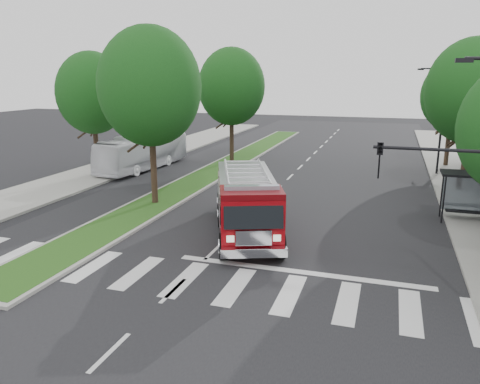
# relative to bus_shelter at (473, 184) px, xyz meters

# --- Properties ---
(ground) EXTENTS (140.00, 140.00, 0.00)m
(ground) POSITION_rel_bus_shelter_xyz_m (-11.20, -8.15, -2.04)
(ground) COLOR black
(ground) RESTS_ON ground
(sidewalk_left) EXTENTS (5.00, 80.00, 0.15)m
(sidewalk_left) POSITION_rel_bus_shelter_xyz_m (-25.70, 1.85, -1.96)
(sidewalk_left) COLOR gray
(sidewalk_left) RESTS_ON ground
(median) EXTENTS (3.00, 50.00, 0.15)m
(median) POSITION_rel_bus_shelter_xyz_m (-17.20, 9.85, -1.96)
(median) COLOR gray
(median) RESTS_ON ground
(bus_shelter) EXTENTS (3.20, 1.60, 2.61)m
(bus_shelter) POSITION_rel_bus_shelter_xyz_m (0.00, 0.00, 0.00)
(bus_shelter) COLOR black
(bus_shelter) RESTS_ON ground
(tree_right_mid) EXTENTS (5.60, 5.60, 9.72)m
(tree_right_mid) POSITION_rel_bus_shelter_xyz_m (0.30, 5.85, 4.45)
(tree_right_mid) COLOR black
(tree_right_mid) RESTS_ON ground
(tree_right_far) EXTENTS (5.00, 5.00, 8.73)m
(tree_right_far) POSITION_rel_bus_shelter_xyz_m (0.30, 15.85, 3.80)
(tree_right_far) COLOR black
(tree_right_far) RESTS_ON ground
(tree_median_near) EXTENTS (5.80, 5.80, 10.16)m
(tree_median_near) POSITION_rel_bus_shelter_xyz_m (-17.20, -2.15, 4.77)
(tree_median_near) COLOR black
(tree_median_near) RESTS_ON ground
(tree_median_far) EXTENTS (5.60, 5.60, 9.72)m
(tree_median_far) POSITION_rel_bus_shelter_xyz_m (-17.20, 11.85, 4.45)
(tree_median_far) COLOR black
(tree_median_far) RESTS_ON ground
(tree_left_mid) EXTENTS (5.20, 5.20, 9.16)m
(tree_left_mid) POSITION_rel_bus_shelter_xyz_m (-25.20, 3.85, 4.12)
(tree_left_mid) COLOR black
(tree_left_mid) RESTS_ON ground
(streetlight_right_far) EXTENTS (2.11, 0.20, 8.00)m
(streetlight_right_far) POSITION_rel_bus_shelter_xyz_m (-0.85, 11.85, 2.44)
(streetlight_right_far) COLOR black
(streetlight_right_far) RESTS_ON ground
(fire_engine) EXTENTS (5.64, 9.22, 3.08)m
(fire_engine) POSITION_rel_bus_shelter_xyz_m (-10.62, -5.19, -0.56)
(fire_engine) COLOR #570408
(fire_engine) RESTS_ON ground
(city_bus) EXTENTS (3.18, 10.34, 2.84)m
(city_bus) POSITION_rel_bus_shelter_xyz_m (-23.20, 7.31, -0.62)
(city_bus) COLOR white
(city_bus) RESTS_ON ground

